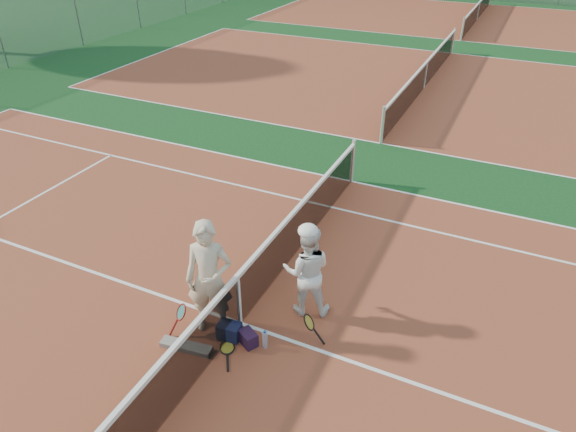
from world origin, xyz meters
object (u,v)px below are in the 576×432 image
(sports_bag_navy, at_px, (229,331))
(water_bottle, at_px, (265,340))
(racket_spare, at_px, (227,348))
(net_main, at_px, (239,300))
(player_b, at_px, (307,271))
(player_a, at_px, (209,279))
(sports_bag_purple, at_px, (248,338))
(racket_red, at_px, (182,319))
(racket_black_held, at_px, (309,329))

(sports_bag_navy, relative_size, water_bottle, 1.20)
(racket_spare, distance_m, water_bottle, 0.61)
(racket_spare, bearing_deg, water_bottle, -93.94)
(net_main, height_order, sports_bag_navy, net_main)
(player_b, relative_size, racket_spare, 2.74)
(sports_bag_navy, bearing_deg, player_b, 53.44)
(net_main, distance_m, player_a, 0.65)
(player_a, relative_size, water_bottle, 6.68)
(racket_spare, distance_m, sports_bag_purple, 0.36)
(racket_spare, bearing_deg, player_b, -61.83)
(racket_red, height_order, water_bottle, racket_red)
(player_a, bearing_deg, sports_bag_purple, -28.28)
(net_main, xyz_separation_m, racket_spare, (0.09, -0.57, -0.49))
(sports_bag_purple, bearing_deg, racket_red, -169.21)
(sports_bag_purple, bearing_deg, racket_black_held, 28.44)
(racket_black_held, relative_size, sports_bag_navy, 1.46)
(player_a, distance_m, water_bottle, 1.28)
(net_main, height_order, racket_black_held, net_main)
(racket_black_held, height_order, sports_bag_purple, racket_black_held)
(racket_black_held, bearing_deg, net_main, -5.35)
(racket_black_held, relative_size, water_bottle, 1.74)
(racket_red, bearing_deg, sports_bag_purple, -44.90)
(player_b, xyz_separation_m, racket_black_held, (0.33, -0.67, -0.56))
(net_main, relative_size, racket_spare, 18.30)
(player_b, height_order, racket_spare, player_b)
(racket_red, xyz_separation_m, racket_black_held, (1.91, 0.66, -0.00))
(player_a, relative_size, sports_bag_navy, 5.58)
(racket_spare, relative_size, sports_bag_navy, 1.67)
(player_a, distance_m, racket_black_held, 1.73)
(player_a, distance_m, player_b, 1.58)
(sports_bag_navy, bearing_deg, water_bottle, 6.05)
(racket_red, height_order, racket_spare, racket_red)
(player_a, xyz_separation_m, sports_bag_purple, (0.69, -0.09, -0.88))
(player_b, xyz_separation_m, racket_red, (-1.58, -1.32, -0.56))
(racket_black_held, bearing_deg, sports_bag_purple, 17.71)
(net_main, xyz_separation_m, player_b, (0.84, 0.78, 0.31))
(racket_red, relative_size, sports_bag_navy, 1.47)
(sports_bag_navy, bearing_deg, racket_red, -165.22)
(racket_black_held, distance_m, sports_bag_purple, 0.96)
(water_bottle, bearing_deg, sports_bag_purple, -168.46)
(racket_red, bearing_deg, racket_spare, -57.36)
(player_b, relative_size, sports_bag_purple, 5.59)
(player_a, distance_m, racket_spare, 1.13)
(net_main, relative_size, player_a, 5.48)
(net_main, xyz_separation_m, sports_bag_navy, (0.00, -0.35, -0.37))
(player_b, bearing_deg, net_main, 21.47)
(sports_bag_navy, bearing_deg, racket_spare, -69.16)
(player_a, xyz_separation_m, racket_spare, (0.44, -0.32, -0.99))
(racket_red, distance_m, water_bottle, 1.38)
(player_a, height_order, sports_bag_purple, player_a)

